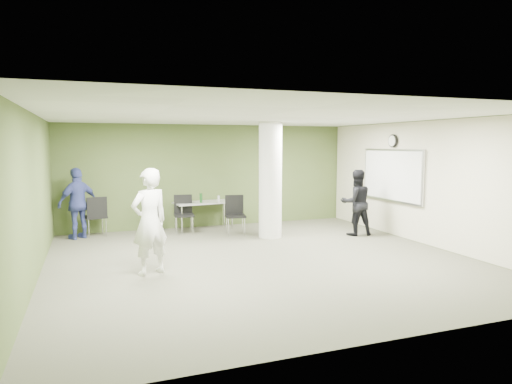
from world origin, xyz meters
name	(u,v)px	position (x,y,z in m)	size (l,w,h in m)	color
floor	(261,260)	(0.00, 0.00, 0.00)	(8.00, 8.00, 0.00)	#535141
ceiling	(261,116)	(0.00, 0.00, 2.80)	(8.00, 8.00, 0.00)	white
wall_back	(210,176)	(0.00, 4.00, 1.40)	(8.00, 0.02, 2.80)	#495A2A
wall_left	(33,197)	(-4.00, 0.00, 1.40)	(0.02, 8.00, 2.80)	#495A2A
wall_right_cream	(428,183)	(4.00, 0.00, 1.40)	(0.02, 8.00, 2.80)	beige
column	(270,180)	(1.00, 2.00, 1.40)	(0.56, 0.56, 2.80)	silver
whiteboard	(392,175)	(3.92, 1.20, 1.50)	(0.05, 2.30, 1.30)	silver
wall_clock	(393,141)	(3.92, 1.20, 2.35)	(0.06, 0.32, 0.32)	black
folding_table	(204,204)	(-0.29, 3.54, 0.69)	(1.63, 0.87, 0.99)	#9A9A94
wastebasket	(154,230)	(-1.66, 3.10, 0.14)	(0.25, 0.25, 0.29)	#4C4C4C
chair_back_left	(96,213)	(-3.00, 3.48, 0.58)	(0.58, 0.58, 1.00)	black
chair_back_right	(152,213)	(-1.64, 3.57, 0.51)	(0.44, 0.44, 0.87)	black
chair_table_left	(184,211)	(-0.89, 3.24, 0.57)	(0.54, 0.54, 0.97)	black
chair_table_right	(235,212)	(0.30, 2.64, 0.58)	(0.57, 0.57, 0.98)	black
woman_white	(150,222)	(-2.17, -0.26, 0.93)	(0.68, 0.45, 1.86)	white
man_black	(356,203)	(3.09, 1.47, 0.82)	(0.80, 0.62, 1.64)	black
man_blue	(78,203)	(-3.40, 3.40, 0.86)	(1.00, 0.42, 1.71)	#38428C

